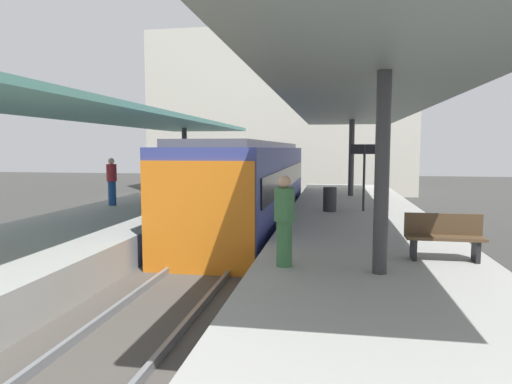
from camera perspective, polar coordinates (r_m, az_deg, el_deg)
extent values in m
plane|color=#383835|center=(13.25, -3.77, -7.92)|extent=(80.00, 80.00, 0.00)
cube|color=#9E9E99|center=(14.49, -18.62, -5.01)|extent=(4.40, 28.00, 1.00)
cube|color=#9E9E99|center=(12.82, 13.07, -6.22)|extent=(4.40, 28.00, 1.00)
cube|color=#4C4742|center=(13.23, -3.78, -7.50)|extent=(3.20, 28.00, 0.20)
cube|color=slate|center=(13.37, -6.80, -6.63)|extent=(0.08, 28.00, 0.14)
cube|color=slate|center=(13.05, -0.68, -6.90)|extent=(0.08, 28.00, 0.14)
cube|color=#38428C|center=(17.27, -0.42, 0.78)|extent=(2.70, 14.30, 2.90)
cube|color=orange|center=(10.33, -7.39, -3.30)|extent=(2.65, 0.08, 2.60)
cube|color=black|center=(17.53, -4.84, 1.98)|extent=(0.04, 13.16, 0.76)
cube|color=black|center=(17.06, 4.12, 1.89)|extent=(0.04, 13.16, 0.76)
cube|color=#515156|center=(17.21, -0.42, 5.93)|extent=(2.16, 13.59, 0.20)
cylinder|color=#333335|center=(21.36, -8.97, 3.92)|extent=(0.24, 0.24, 3.01)
cube|color=slate|center=(15.54, -16.57, 9.04)|extent=(4.18, 21.00, 0.16)
cylinder|color=#333335|center=(7.69, 15.58, 2.22)|extent=(0.24, 0.24, 3.33)
cylinder|color=#333335|center=(20.26, 11.92, 4.23)|extent=(0.24, 0.24, 3.33)
cube|color=slate|center=(14.02, 13.08, 10.82)|extent=(4.18, 21.00, 0.16)
cube|color=black|center=(9.03, 19.20, -6.79)|extent=(0.08, 0.32, 0.40)
cube|color=black|center=(9.28, 25.96, -6.72)|extent=(0.08, 0.32, 0.40)
cube|color=#4C3823|center=(9.10, 22.68, -5.35)|extent=(1.40, 0.40, 0.06)
cube|color=#4C3823|center=(9.23, 22.48, -3.74)|extent=(1.40, 0.06, 0.40)
cylinder|color=#262628|center=(15.36, 13.44, 1.72)|extent=(0.08, 0.08, 2.20)
cube|color=black|center=(15.33, 13.52, 5.27)|extent=(0.90, 0.06, 0.32)
cylinder|color=#2D2D30|center=(15.13, 9.28, -0.92)|extent=(0.44, 0.44, 0.80)
cylinder|color=#386B3D|center=(8.05, 3.57, -6.49)|extent=(0.28, 0.28, 0.81)
cylinder|color=#386B3D|center=(7.93, 3.60, -1.58)|extent=(0.36, 0.36, 0.58)
sphere|color=tan|center=(7.89, 3.62, 1.30)|extent=(0.22, 0.22, 0.22)
cylinder|color=navy|center=(17.29, -17.66, -0.16)|extent=(0.28, 0.28, 0.89)
cylinder|color=maroon|center=(17.24, -17.74, 2.34)|extent=(0.36, 0.36, 0.62)
sphere|color=beige|center=(17.22, -17.78, 3.73)|extent=(0.22, 0.22, 0.22)
cube|color=beige|center=(32.83, 3.26, 9.75)|extent=(18.00, 6.00, 11.00)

